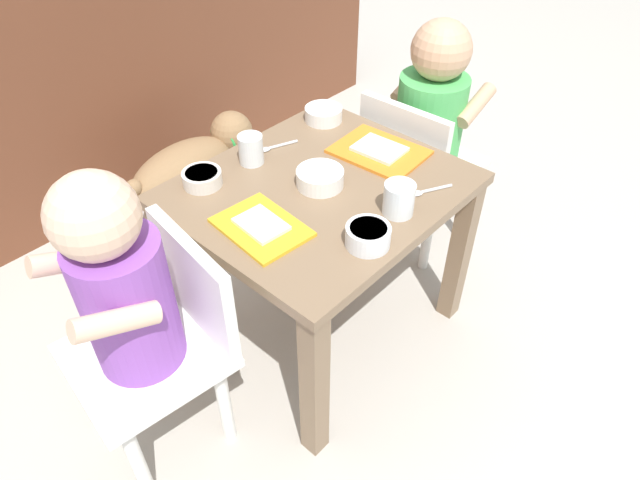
{
  "coord_description": "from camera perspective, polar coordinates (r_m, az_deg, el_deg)",
  "views": [
    {
      "loc": [
        -0.75,
        -0.68,
        1.17
      ],
      "look_at": [
        0.0,
        0.0,
        0.3
      ],
      "focal_mm": 31.8,
      "sensor_mm": 36.0,
      "label": 1
    }
  ],
  "objects": [
    {
      "name": "water_cup_left",
      "position": [
        1.31,
        -6.96,
        8.9
      ],
      "size": [
        0.06,
        0.06,
        0.07
      ],
      "color": "white",
      "rests_on": "dining_table"
    },
    {
      "name": "seated_child_left",
      "position": [
        1.07,
        -18.44,
        -5.43
      ],
      "size": [
        0.31,
        0.31,
        0.7
      ],
      "color": "white",
      "rests_on": "ground"
    },
    {
      "name": "cereal_bowl_left_side",
      "position": [
        1.08,
        4.85,
        0.47
      ],
      "size": [
        0.09,
        0.09,
        0.04
      ],
      "color": "white",
      "rests_on": "dining_table"
    },
    {
      "name": "kitchen_cabinet_back",
      "position": [
        2.0,
        -23.07,
        16.1
      ],
      "size": [
        2.37,
        0.33,
        0.87
      ],
      "primitive_type": "cube",
      "color": "brown",
      "rests_on": "ground"
    },
    {
      "name": "dog",
      "position": [
        1.84,
        -12.61,
        7.44
      ],
      "size": [
        0.49,
        0.2,
        0.3
      ],
      "color": "olive",
      "rests_on": "ground"
    },
    {
      "name": "veggie_bowl_near",
      "position": [
        1.48,
        0.36,
        12.6
      ],
      "size": [
        0.1,
        0.1,
        0.03
      ],
      "color": "white",
      "rests_on": "dining_table"
    },
    {
      "name": "seated_child_right",
      "position": [
        1.59,
        10.89,
        12.15
      ],
      "size": [
        0.29,
        0.29,
        0.68
      ],
      "color": "white",
      "rests_on": "ground"
    },
    {
      "name": "ground_plane",
      "position": [
        1.55,
        -0.0,
        -8.3
      ],
      "size": [
        7.0,
        7.0,
        0.0
      ],
      "primitive_type": "plane",
      "color": "#B2ADA3"
    },
    {
      "name": "cereal_bowl_right_side",
      "position": [
        1.26,
        -11.78,
        6.16
      ],
      "size": [
        0.09,
        0.09,
        0.03
      ],
      "color": "silver",
      "rests_on": "dining_table"
    },
    {
      "name": "veggie_bowl_far",
      "position": [
        1.23,
        0.07,
        6.24
      ],
      "size": [
        0.1,
        0.1,
        0.04
      ],
      "color": "white",
      "rests_on": "dining_table"
    },
    {
      "name": "food_tray_left",
      "position": [
        1.13,
        -5.92,
        1.36
      ],
      "size": [
        0.15,
        0.19,
        0.02
      ],
      "color": "gold",
      "rests_on": "dining_table"
    },
    {
      "name": "water_cup_right",
      "position": [
        1.16,
        7.93,
        3.97
      ],
      "size": [
        0.06,
        0.06,
        0.07
      ],
      "color": "white",
      "rests_on": "dining_table"
    },
    {
      "name": "food_tray_right",
      "position": [
        1.35,
        5.97,
        8.89
      ],
      "size": [
        0.17,
        0.21,
        0.02
      ],
      "color": "orange",
      "rests_on": "dining_table"
    },
    {
      "name": "spoon_by_left_tray",
      "position": [
        1.37,
        -4.61,
        9.32
      ],
      "size": [
        0.1,
        0.05,
        0.01
      ],
      "color": "silver",
      "rests_on": "dining_table"
    },
    {
      "name": "spoon_by_right_tray",
      "position": [
        1.24,
        10.71,
        4.88
      ],
      "size": [
        0.09,
        0.06,
        0.01
      ],
      "color": "silver",
      "rests_on": "dining_table"
    },
    {
      "name": "dining_table",
      "position": [
        1.29,
        -0.0,
        2.65
      ],
      "size": [
        0.6,
        0.52,
        0.45
      ],
      "color": "#7A6047",
      "rests_on": "ground"
    }
  ]
}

